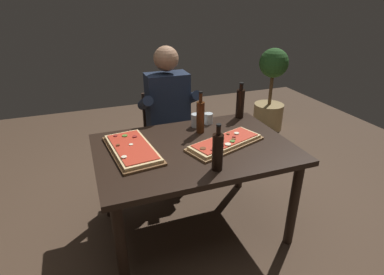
{
  "coord_description": "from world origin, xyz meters",
  "views": [
    {
      "loc": [
        -0.71,
        -1.85,
        1.75
      ],
      "look_at": [
        0.0,
        0.05,
        0.79
      ],
      "focal_mm": 28.99,
      "sensor_mm": 36.0,
      "label": 1
    }
  ],
  "objects_px": {
    "dining_table": "(194,158)",
    "diner_chair": "(167,132)",
    "pizza_rectangular_front": "(225,143)",
    "vinegar_bottle_green": "(200,116)",
    "seated_diner": "(169,112)",
    "pizza_rectangular_left": "(132,149)",
    "tumbler_far_side": "(196,121)",
    "tumbler_near_camera": "(208,119)",
    "oil_bottle_amber": "(240,103)",
    "potted_plant_corner": "(271,92)",
    "wine_bottle_dark": "(218,151)"
  },
  "relations": [
    {
      "from": "potted_plant_corner",
      "to": "seated_diner",
      "type": "bearing_deg",
      "value": -153.92
    },
    {
      "from": "pizza_rectangular_left",
      "to": "dining_table",
      "type": "bearing_deg",
      "value": -10.6
    },
    {
      "from": "pizza_rectangular_front",
      "to": "tumbler_near_camera",
      "type": "height_order",
      "value": "tumbler_near_camera"
    },
    {
      "from": "dining_table",
      "to": "tumbler_near_camera",
      "type": "relative_size",
      "value": 15.62
    },
    {
      "from": "oil_bottle_amber",
      "to": "vinegar_bottle_green",
      "type": "distance_m",
      "value": 0.48
    },
    {
      "from": "oil_bottle_amber",
      "to": "seated_diner",
      "type": "xyz_separation_m",
      "value": [
        -0.55,
        0.34,
        -0.13
      ]
    },
    {
      "from": "pizza_rectangular_front",
      "to": "tumbler_near_camera",
      "type": "xyz_separation_m",
      "value": [
        0.04,
        0.42,
        0.02
      ]
    },
    {
      "from": "pizza_rectangular_left",
      "to": "diner_chair",
      "type": "height_order",
      "value": "diner_chair"
    },
    {
      "from": "pizza_rectangular_left",
      "to": "potted_plant_corner",
      "type": "xyz_separation_m",
      "value": [
        2.11,
        1.46,
        -0.23
      ]
    },
    {
      "from": "oil_bottle_amber",
      "to": "tumbler_far_side",
      "type": "distance_m",
      "value": 0.45
    },
    {
      "from": "seated_diner",
      "to": "potted_plant_corner",
      "type": "relative_size",
      "value": 1.21
    },
    {
      "from": "seated_diner",
      "to": "tumbler_far_side",
      "type": "bearing_deg",
      "value": -74.3
    },
    {
      "from": "pizza_rectangular_front",
      "to": "oil_bottle_amber",
      "type": "height_order",
      "value": "oil_bottle_amber"
    },
    {
      "from": "pizza_rectangular_front",
      "to": "vinegar_bottle_green",
      "type": "bearing_deg",
      "value": 107.43
    },
    {
      "from": "dining_table",
      "to": "diner_chair",
      "type": "distance_m",
      "value": 0.87
    },
    {
      "from": "vinegar_bottle_green",
      "to": "diner_chair",
      "type": "distance_m",
      "value": 0.75
    },
    {
      "from": "potted_plant_corner",
      "to": "dining_table",
      "type": "bearing_deg",
      "value": -137.42
    },
    {
      "from": "tumbler_far_side",
      "to": "seated_diner",
      "type": "relative_size",
      "value": 0.08
    },
    {
      "from": "pizza_rectangular_front",
      "to": "pizza_rectangular_left",
      "type": "relative_size",
      "value": 1.04
    },
    {
      "from": "pizza_rectangular_front",
      "to": "seated_diner",
      "type": "height_order",
      "value": "seated_diner"
    },
    {
      "from": "diner_chair",
      "to": "tumbler_far_side",
      "type": "bearing_deg",
      "value": -77.82
    },
    {
      "from": "seated_diner",
      "to": "dining_table",
      "type": "bearing_deg",
      "value": -92.35
    },
    {
      "from": "pizza_rectangular_front",
      "to": "diner_chair",
      "type": "xyz_separation_m",
      "value": [
        -0.19,
        0.91,
        -0.27
      ]
    },
    {
      "from": "wine_bottle_dark",
      "to": "dining_table",
      "type": "bearing_deg",
      "value": 93.77
    },
    {
      "from": "tumbler_far_side",
      "to": "tumbler_near_camera",
      "type": "bearing_deg",
      "value": 11.25
    },
    {
      "from": "dining_table",
      "to": "tumbler_near_camera",
      "type": "xyz_separation_m",
      "value": [
        0.26,
        0.36,
        0.13
      ]
    },
    {
      "from": "seated_diner",
      "to": "oil_bottle_amber",
      "type": "bearing_deg",
      "value": -31.8
    },
    {
      "from": "oil_bottle_amber",
      "to": "tumbler_far_side",
      "type": "height_order",
      "value": "oil_bottle_amber"
    },
    {
      "from": "diner_chair",
      "to": "seated_diner",
      "type": "height_order",
      "value": "seated_diner"
    },
    {
      "from": "diner_chair",
      "to": "vinegar_bottle_green",
      "type": "bearing_deg",
      "value": -80.85
    },
    {
      "from": "dining_table",
      "to": "pizza_rectangular_left",
      "type": "bearing_deg",
      "value": 169.4
    },
    {
      "from": "pizza_rectangular_front",
      "to": "pizza_rectangular_left",
      "type": "xyz_separation_m",
      "value": [
        -0.65,
        0.14,
        -0.0
      ]
    },
    {
      "from": "pizza_rectangular_left",
      "to": "seated_diner",
      "type": "xyz_separation_m",
      "value": [
        0.46,
        0.65,
        -0.02
      ]
    },
    {
      "from": "dining_table",
      "to": "pizza_rectangular_front",
      "type": "xyz_separation_m",
      "value": [
        0.22,
        -0.05,
        0.12
      ]
    },
    {
      "from": "wine_bottle_dark",
      "to": "seated_diner",
      "type": "distance_m",
      "value": 1.08
    },
    {
      "from": "oil_bottle_amber",
      "to": "tumbler_near_camera",
      "type": "bearing_deg",
      "value": -173.68
    },
    {
      "from": "pizza_rectangular_left",
      "to": "oil_bottle_amber",
      "type": "xyz_separation_m",
      "value": [
        1.01,
        0.32,
        0.11
      ]
    },
    {
      "from": "pizza_rectangular_left",
      "to": "diner_chair",
      "type": "relative_size",
      "value": 0.7
    },
    {
      "from": "pizza_rectangular_left",
      "to": "tumbler_far_side",
      "type": "xyz_separation_m",
      "value": [
        0.57,
        0.26,
        0.03
      ]
    },
    {
      "from": "vinegar_bottle_green",
      "to": "tumbler_far_side",
      "type": "distance_m",
      "value": 0.15
    },
    {
      "from": "dining_table",
      "to": "vinegar_bottle_green",
      "type": "bearing_deg",
      "value": 58.84
    },
    {
      "from": "tumbler_far_side",
      "to": "vinegar_bottle_green",
      "type": "bearing_deg",
      "value": -94.34
    },
    {
      "from": "dining_table",
      "to": "oil_bottle_amber",
      "type": "relative_size",
      "value": 4.47
    },
    {
      "from": "vinegar_bottle_green",
      "to": "tumbler_far_side",
      "type": "relative_size",
      "value": 3.06
    },
    {
      "from": "wine_bottle_dark",
      "to": "tumbler_near_camera",
      "type": "relative_size",
      "value": 3.41
    },
    {
      "from": "potted_plant_corner",
      "to": "tumbler_far_side",
      "type": "bearing_deg",
      "value": -141.94
    },
    {
      "from": "pizza_rectangular_front",
      "to": "potted_plant_corner",
      "type": "xyz_separation_m",
      "value": [
        1.46,
        1.6,
        -0.23
      ]
    },
    {
      "from": "dining_table",
      "to": "seated_diner",
      "type": "height_order",
      "value": "seated_diner"
    },
    {
      "from": "dining_table",
      "to": "diner_chair",
      "type": "height_order",
      "value": "diner_chair"
    },
    {
      "from": "dining_table",
      "to": "oil_bottle_amber",
      "type": "height_order",
      "value": "oil_bottle_amber"
    }
  ]
}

